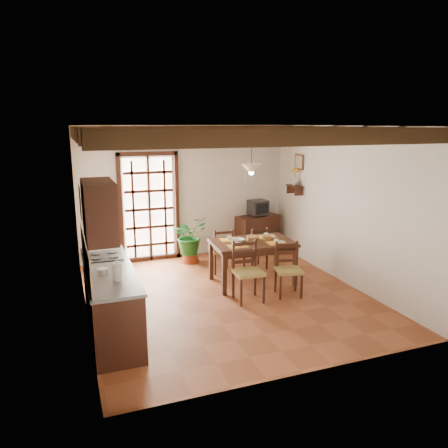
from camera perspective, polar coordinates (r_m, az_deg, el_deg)
name	(u,v)px	position (r m, az deg, el deg)	size (l,w,h in m)	color
ground_plane	(227,296)	(7.46, 0.36, -9.36)	(5.00, 5.00, 0.00)	brown
room_shell	(227,189)	(6.97, 0.38, 4.58)	(4.52, 5.02, 2.81)	silver
ceiling_beams	(227,133)	(6.89, 0.39, 11.78)	(4.50, 4.34, 0.20)	black
french_door	(149,205)	(9.19, -9.76, 2.42)	(1.26, 0.11, 2.32)	white
kitchen_counter	(110,298)	(6.33, -14.64, -9.40)	(0.64, 2.25, 1.38)	#32180F
upper_cabinet	(99,211)	(5.25, -15.99, 1.64)	(0.35, 0.80, 0.70)	#32180F
range_hood	(94,203)	(6.50, -16.63, 2.68)	(0.38, 0.60, 0.54)	white
counter_items	(107,263)	(6.25, -14.98, -4.96)	(0.50, 1.43, 0.25)	black
dining_table	(252,247)	(7.84, 3.74, -2.97)	(1.48, 1.00, 0.78)	#3B2013
chair_near_left	(248,282)	(7.19, 3.14, -7.63)	(0.47, 0.45, 0.98)	#9F8A43
chair_near_right	(288,279)	(7.47, 8.37, -7.15)	(0.49, 0.48, 0.90)	#9F8A43
chair_far_left	(221,258)	(8.51, -0.36, -4.48)	(0.42, 0.40, 0.89)	#9F8A43
chair_far_right	(256,255)	(8.75, 4.17, -4.10)	(0.44, 0.42, 0.85)	#9F8A43
table_setting	(253,238)	(7.80, 3.76, -1.86)	(1.05, 0.70, 0.10)	#FDA528
table_bowl	(238,240)	(7.77, 1.85, -2.14)	(0.22, 0.22, 0.05)	white
sideboard	(257,234)	(9.86, 4.39, -1.25)	(0.97, 0.44, 0.82)	#32180F
crt_tv	(258,207)	(9.73, 4.46, 2.18)	(0.43, 0.40, 0.33)	black
fuse_box	(250,173)	(9.82, 3.45, 6.64)	(0.25, 0.03, 0.32)	white
plant_pot	(190,257)	(9.18, -4.44, -4.30)	(0.38, 0.38, 0.23)	maroon
potted_plant	(190,236)	(9.05, -4.49, -1.53)	(1.85, 1.58, 2.06)	#144C19
wall_shelf	(295,188)	(9.35, 9.22, 4.70)	(0.20, 0.42, 0.20)	#32180F
shelf_vase	(295,181)	(9.34, 9.25, 5.54)	(0.15, 0.15, 0.15)	#B2BFB2
shelf_flowers	(295,171)	(9.31, 9.30, 6.81)	(0.14, 0.14, 0.36)	#FDA528
framed_picture	(299,162)	(9.33, 9.79, 7.99)	(0.03, 0.32, 0.32)	brown
pendant_lamp	(251,168)	(7.67, 3.59, 7.31)	(0.36, 0.36, 0.84)	black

